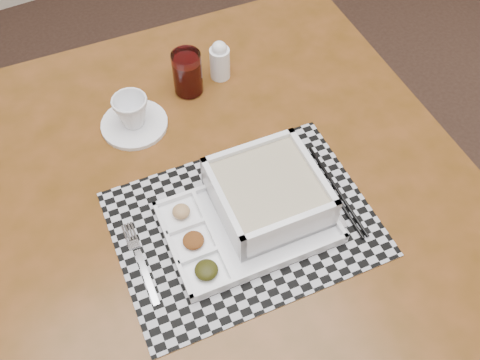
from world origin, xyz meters
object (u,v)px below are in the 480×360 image
at_px(dining_table, 216,202).
at_px(cup, 131,111).
at_px(creamer_bottle, 220,60).
at_px(juice_glass, 188,74).
at_px(serving_tray, 262,201).

relative_size(dining_table, cup, 14.52).
height_order(dining_table, cup, cup).
bearing_deg(creamer_bottle, cup, -167.62).
height_order(cup, juice_glass, juice_glass).
bearing_deg(cup, dining_table, -51.63).
height_order(serving_tray, creamer_bottle, creamer_bottle).
bearing_deg(dining_table, creamer_bottle, 60.68).
height_order(juice_glass, creamer_bottle, juice_glass).
xyz_separation_m(serving_tray, creamer_bottle, (0.11, 0.39, 0.01)).
relative_size(dining_table, juice_glass, 10.49).
relative_size(serving_tray, creamer_bottle, 3.31).
bearing_deg(serving_tray, juice_glass, 87.30).
relative_size(cup, juice_glass, 0.72).
bearing_deg(serving_tray, creamer_bottle, 74.75).
bearing_deg(juice_glass, serving_tray, -92.70).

